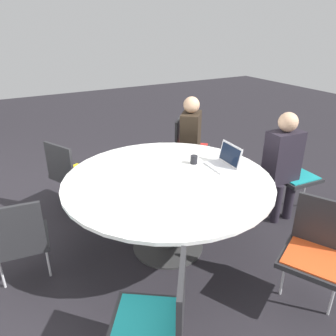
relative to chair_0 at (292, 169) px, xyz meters
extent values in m
plane|color=black|center=(0.03, 1.58, -0.50)|extent=(16.00, 16.00, 0.00)
cylinder|color=#333333|center=(0.03, 1.58, -0.49)|extent=(0.68, 0.68, 0.02)
cylinder|color=#333333|center=(0.03, 1.58, -0.13)|extent=(0.15, 0.15, 0.70)
cylinder|color=white|center=(0.03, 1.58, 0.23)|extent=(1.87, 1.87, 0.03)
cube|color=#262628|center=(-0.07, 0.00, -0.07)|extent=(0.45, 0.47, 0.04)
cube|color=teal|center=(-0.07, 0.00, -0.05)|extent=(0.39, 0.41, 0.01)
cube|color=#262628|center=(0.13, -0.01, 0.15)|extent=(0.06, 0.42, 0.40)
cylinder|color=silver|center=(-0.08, -0.18, -0.30)|extent=(0.02, 0.02, 0.41)
cylinder|color=silver|center=(-0.06, 0.18, -0.30)|extent=(0.02, 0.02, 0.41)
cube|color=#262628|center=(1.22, 0.54, -0.07)|extent=(0.61, 0.61, 0.04)
cube|color=red|center=(1.22, 0.54, -0.05)|extent=(0.53, 0.53, 0.01)
cube|color=#262628|center=(1.35, 0.69, 0.15)|extent=(0.33, 0.30, 0.40)
cylinder|color=silver|center=(1.36, 0.42, -0.30)|extent=(0.02, 0.02, 0.41)
cylinder|color=silver|center=(1.09, 0.66, -0.30)|extent=(0.02, 0.02, 0.41)
cube|color=#262628|center=(1.18, 2.14, -0.07)|extent=(0.58, 0.57, 0.04)
cube|color=gold|center=(1.18, 2.14, -0.05)|extent=(0.51, 0.50, 0.01)
cube|color=#262628|center=(1.10, 2.32, 0.15)|extent=(0.39, 0.21, 0.40)
cylinder|color=silver|center=(1.35, 2.22, -0.30)|extent=(0.02, 0.02, 0.41)
cylinder|color=silver|center=(1.02, 2.06, -0.30)|extent=(0.02, 0.02, 0.41)
cube|color=#262628|center=(0.19, 2.86, -0.07)|extent=(0.47, 0.49, 0.04)
cube|color=teal|center=(0.19, 2.86, -0.05)|extent=(0.41, 0.43, 0.01)
cube|color=#262628|center=(0.00, 2.88, 0.15)|extent=(0.08, 0.42, 0.40)
cylinder|color=silver|center=(0.21, 3.03, -0.30)|extent=(0.02, 0.02, 0.41)
cylinder|color=silver|center=(0.17, 2.68, -0.30)|extent=(0.02, 0.02, 0.41)
cube|color=#262628|center=(-1.03, 2.31, -0.07)|extent=(0.60, 0.60, 0.04)
cube|color=teal|center=(-1.03, 2.31, -0.05)|extent=(0.53, 0.52, 0.01)
cube|color=#262628|center=(-1.14, 2.15, 0.15)|extent=(0.36, 0.26, 0.40)
cylinder|color=silver|center=(-0.88, 2.21, -0.30)|extent=(0.02, 0.02, 0.41)
cube|color=#262628|center=(-1.11, 1.00, -0.07)|extent=(0.58, 0.57, 0.04)
cube|color=#E04C1E|center=(-1.11, 1.00, -0.05)|extent=(0.51, 0.51, 0.01)
cube|color=#262628|center=(-1.02, 0.83, 0.15)|extent=(0.39, 0.22, 0.40)
cylinder|color=silver|center=(-1.27, 0.92, -0.30)|extent=(0.02, 0.02, 0.41)
cylinder|color=silver|center=(-0.95, 1.08, -0.30)|extent=(0.02, 0.02, 0.41)
cylinder|color=#231E28|center=(-0.16, 0.16, -0.28)|extent=(0.10, 0.10, 0.45)
cylinder|color=#231E28|center=(-0.15, 0.34, -0.28)|extent=(0.10, 0.10, 0.45)
cube|color=#231E28|center=(-0.05, 0.24, 0.22)|extent=(0.24, 0.37, 0.55)
sphere|color=tan|center=(-0.05, 0.24, 0.60)|extent=(0.20, 0.20, 0.20)
cylinder|color=#2D2319|center=(1.04, 0.56, -0.28)|extent=(0.10, 0.10, 0.45)
cylinder|color=#2D2319|center=(0.91, 0.68, -0.28)|extent=(0.10, 0.10, 0.45)
cube|color=#2D2319|center=(1.04, 0.70, 0.22)|extent=(0.42, 0.40, 0.55)
sphere|color=tan|center=(1.04, 0.70, 0.60)|extent=(0.20, 0.20, 0.20)
cube|color=silver|center=(0.00, 1.02, 0.25)|extent=(0.33, 0.23, 0.02)
cube|color=silver|center=(-0.01, 0.93, 0.36)|extent=(0.32, 0.07, 0.20)
cube|color=black|center=(-0.01, 0.93, 0.36)|extent=(0.28, 0.06, 0.17)
cylinder|color=black|center=(0.20, 1.20, 0.29)|extent=(0.07, 0.07, 0.08)
camera|label=1|loc=(-2.26, 2.85, 1.53)|focal=35.00mm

